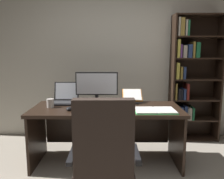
{
  "coord_description": "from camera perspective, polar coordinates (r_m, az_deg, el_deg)",
  "views": [
    {
      "loc": [
        -0.15,
        -1.81,
        1.41
      ],
      "look_at": [
        -0.16,
        0.91,
        0.95
      ],
      "focal_mm": 37.26,
      "sensor_mm": 36.0,
      "label": 1
    }
  ],
  "objects": [
    {
      "name": "pen",
      "position": [
        2.8,
        3.1,
        -4.37
      ],
      "size": [
        0.14,
        0.05,
        0.01
      ],
      "primitive_type": "cylinder",
      "rotation": [
        0.0,
        1.57,
        0.29
      ],
      "color": "navy",
      "rests_on": "notepad"
    },
    {
      "name": "desk",
      "position": [
        2.97,
        -1.3,
        -7.62
      ],
      "size": [
        1.82,
        0.74,
        0.72
      ],
      "color": "black",
      "rests_on": "ground"
    },
    {
      "name": "keyboard",
      "position": [
        2.72,
        -4.28,
        -4.87
      ],
      "size": [
        0.42,
        0.15,
        0.02
      ],
      "primitive_type": "cube",
      "color": "black",
      "rests_on": "desk"
    },
    {
      "name": "computer_mouse",
      "position": [
        2.76,
        -10.53,
        -4.63
      ],
      "size": [
        0.06,
        0.1,
        0.04
      ],
      "primitive_type": "ellipsoid",
      "color": "black",
      "rests_on": "desk"
    },
    {
      "name": "bookshelf",
      "position": [
        3.82,
        18.6,
        2.36
      ],
      "size": [
        0.75,
        0.29,
        1.94
      ],
      "color": "black",
      "rests_on": "ground"
    },
    {
      "name": "wall_back",
      "position": [
        3.83,
        2.54,
        8.86
      ],
      "size": [
        5.07,
        0.12,
        2.73
      ],
      "primitive_type": "cube",
      "color": "beige",
      "rests_on": "ground"
    },
    {
      "name": "notepad",
      "position": [
        2.8,
        2.69,
        -4.55
      ],
      "size": [
        0.16,
        0.22,
        0.01
      ],
      "primitive_type": "cube",
      "rotation": [
        0.0,
        0.0,
        -0.07
      ],
      "color": "white",
      "rests_on": "desk"
    },
    {
      "name": "laptop",
      "position": [
        3.15,
        -11.42,
        -2.24
      ],
      "size": [
        0.33,
        0.33,
        0.26
      ],
      "color": "black",
      "rests_on": "desk"
    },
    {
      "name": "monitor",
      "position": [
        3.05,
        -3.76,
        0.57
      ],
      "size": [
        0.55,
        0.16,
        0.41
      ],
      "color": "black",
      "rests_on": "desk"
    },
    {
      "name": "office_chair",
      "position": [
        2.07,
        -1.94,
        -18.29
      ],
      "size": [
        0.62,
        0.6,
        1.05
      ],
      "rotation": [
        0.0,
        0.0,
        0.02
      ],
      "color": "black",
      "rests_on": "ground"
    },
    {
      "name": "coffee_mug",
      "position": [
        2.94,
        -14.9,
        -3.25
      ],
      "size": [
        0.09,
        0.09,
        0.11
      ],
      "primitive_type": "cylinder",
      "color": "silver",
      "rests_on": "desk"
    },
    {
      "name": "reading_stand_with_book",
      "position": [
        3.13,
        5.02,
        -1.69
      ],
      "size": [
        0.26,
        0.27,
        0.16
      ],
      "color": "black",
      "rests_on": "desk"
    },
    {
      "name": "open_binder",
      "position": [
        2.7,
        10.52,
        -5.09
      ],
      "size": [
        0.47,
        0.31,
        0.02
      ],
      "rotation": [
        0.0,
        0.0,
        0.02
      ],
      "color": "green",
      "rests_on": "desk"
    }
  ]
}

